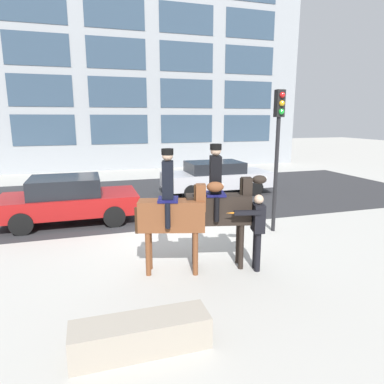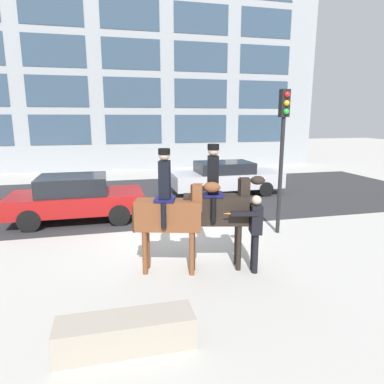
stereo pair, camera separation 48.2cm
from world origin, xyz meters
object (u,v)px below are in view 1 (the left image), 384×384
object	(u,v)px
mounted_horse_lead	(173,211)
planter_ledge	(141,335)
traffic_light	(278,139)
street_car_near_lane	(69,199)
pedestrian_bystander	(257,226)
mounted_horse_companion	(220,205)
street_car_far_lane	(216,177)

from	to	relation	value
mounted_horse_lead	planter_ledge	xyz separation A→B (m)	(-1.06, -2.31, -1.10)
traffic_light	planter_ledge	xyz separation A→B (m)	(-4.48, -4.08, -2.42)
mounted_horse_lead	street_car_near_lane	size ratio (longest dim) A/B	0.64
pedestrian_bystander	mounted_horse_lead	bearing A→B (deg)	-0.25
mounted_horse_companion	street_car_far_lane	xyz separation A→B (m)	(2.65, 7.04, -0.66)
mounted_horse_companion	pedestrian_bystander	size ratio (longest dim) A/B	1.62
mounted_horse_lead	street_car_near_lane	bearing A→B (deg)	133.03
mounted_horse_companion	planter_ledge	size ratio (longest dim) A/B	1.39
street_car_near_lane	traffic_light	distance (m)	6.54
pedestrian_bystander	traffic_light	bearing A→B (deg)	-114.60
mounted_horse_lead	planter_ledge	bearing A→B (deg)	-98.74
pedestrian_bystander	planter_ledge	bearing A→B (deg)	47.75
mounted_horse_companion	traffic_light	distance (m)	3.26
pedestrian_bystander	street_car_far_lane	distance (m)	7.68
mounted_horse_companion	street_car_near_lane	size ratio (longest dim) A/B	0.66
mounted_horse_lead	planter_ledge	world-z (taller)	mounted_horse_lead
mounted_horse_companion	planter_ledge	bearing A→B (deg)	-118.91
traffic_light	pedestrian_bystander	bearing A→B (deg)	-127.99
mounted_horse_lead	mounted_horse_companion	world-z (taller)	mounted_horse_companion
traffic_light	planter_ledge	distance (m)	6.52
street_car_near_lane	street_car_far_lane	distance (m)	6.46
street_car_far_lane	mounted_horse_lead	bearing A→B (deg)	-117.53
pedestrian_bystander	traffic_light	distance (m)	3.24
mounted_horse_lead	pedestrian_bystander	distance (m)	1.80
planter_ledge	traffic_light	bearing A→B (deg)	42.35
street_car_far_lane	street_car_near_lane	bearing A→B (deg)	-156.20
pedestrian_bystander	street_car_near_lane	size ratio (longest dim) A/B	0.40
mounted_horse_lead	street_car_near_lane	distance (m)	4.99
street_car_far_lane	planter_ledge	distance (m)	10.46
street_car_far_lane	traffic_light	bearing A→B (deg)	-92.60
street_car_near_lane	street_car_far_lane	world-z (taller)	street_car_near_lane
mounted_horse_companion	street_car_near_lane	xyz separation A→B (m)	(-3.27, 4.43, -0.64)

